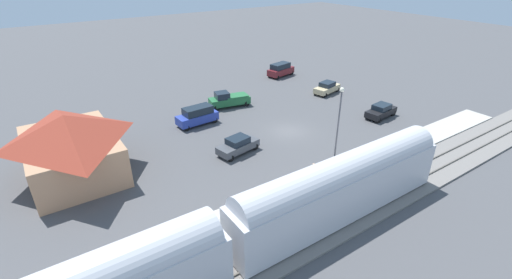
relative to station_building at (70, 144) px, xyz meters
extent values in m
plane|color=#4C4C4F|center=(-4.00, -22.00, -3.06)|extent=(200.00, 200.00, 0.00)
cube|color=slate|center=(-18.00, -22.00, -2.97)|extent=(4.80, 70.00, 0.18)
cube|color=#59544C|center=(-18.72, -22.00, -2.82)|extent=(0.10, 70.00, 0.12)
cube|color=#59544C|center=(-17.28, -22.00, -2.82)|extent=(0.10, 70.00, 0.12)
cube|color=#B7B2A8|center=(-14.00, -22.00, -2.91)|extent=(3.20, 46.00, 0.30)
cube|color=silver|center=(-18.00, -15.57, -0.91)|extent=(2.90, 18.99, 3.70)
cube|color=#19389E|center=(-16.54, -15.57, -1.21)|extent=(0.04, 17.47, 0.36)
cylinder|color=silver|center=(-18.00, -15.57, 0.84)|extent=(2.75, 18.23, 2.76)
cube|color=tan|center=(0.00, 0.00, -1.20)|extent=(10.38, 7.37, 3.72)
pyramid|color=maroon|center=(0.00, 0.00, 1.74)|extent=(11.18, 8.17, 2.15)
cube|color=#4C3323|center=(0.00, -3.71, -2.01)|extent=(1.10, 0.08, 2.10)
cylinder|color=#23284C|center=(-14.75, -16.08, -2.33)|extent=(0.22, 0.22, 0.85)
cylinder|color=#2D72B7|center=(-14.75, -16.08, -1.60)|extent=(0.36, 0.36, 0.62)
sphere|color=tan|center=(-14.75, -16.08, -1.17)|extent=(0.24, 0.24, 0.24)
cylinder|color=brown|center=(-13.48, -17.00, -2.33)|extent=(0.22, 0.22, 0.85)
cylinder|color=#2D72B7|center=(-13.48, -17.00, -1.60)|extent=(0.36, 0.36, 0.62)
sphere|color=tan|center=(-13.48, -17.00, -1.17)|extent=(0.24, 0.24, 0.24)
cube|color=#47494F|center=(-5.04, -14.44, -2.34)|extent=(2.64, 4.76, 0.76)
cube|color=#19232D|center=(-5.04, -14.44, -1.64)|extent=(1.99, 2.42, 0.64)
cylinder|color=black|center=(-6.14, -12.92, -2.72)|extent=(0.22, 0.68, 0.68)
cylinder|color=black|center=(-4.56, -12.62, -2.72)|extent=(0.22, 0.68, 0.68)
cylinder|color=black|center=(-5.51, -16.26, -2.72)|extent=(0.22, 0.68, 0.68)
cylinder|color=black|center=(-3.94, -15.96, -2.72)|extent=(0.22, 0.68, 0.68)
cube|color=black|center=(-7.30, -34.07, -2.34)|extent=(2.35, 4.68, 0.76)
cube|color=#19232D|center=(-7.30, -34.07, -1.64)|extent=(1.86, 2.33, 0.64)
cylinder|color=black|center=(-8.29, -32.47, -2.72)|extent=(0.22, 0.68, 0.68)
cylinder|color=black|center=(-6.70, -32.29, -2.72)|extent=(0.22, 0.68, 0.68)
cylinder|color=black|center=(-7.90, -35.85, -2.72)|extent=(0.22, 0.68, 0.68)
cylinder|color=black|center=(-6.31, -35.67, -2.72)|extent=(0.22, 0.68, 0.68)
cube|color=maroon|center=(13.80, -34.57, -2.22)|extent=(2.91, 5.19, 1.00)
cube|color=#19232D|center=(13.77, -34.43, -1.28)|extent=(2.38, 3.71, 0.88)
cylinder|color=black|center=(15.02, -36.26, -2.72)|extent=(0.22, 0.68, 0.68)
cylinder|color=black|center=(13.34, -36.61, -2.72)|extent=(0.22, 0.68, 0.68)
cylinder|color=black|center=(14.26, -32.54, -2.72)|extent=(0.22, 0.68, 0.68)
cylinder|color=black|center=(12.57, -32.88, -2.72)|extent=(0.22, 0.68, 0.68)
cube|color=#C6B284|center=(3.03, -34.85, -2.34)|extent=(2.78, 4.79, 0.76)
cube|color=#19232D|center=(3.03, -34.85, -1.64)|extent=(2.05, 2.46, 0.64)
cylinder|color=black|center=(1.88, -33.37, -2.72)|extent=(0.22, 0.68, 0.68)
cylinder|color=black|center=(3.44, -33.01, -2.72)|extent=(0.22, 0.68, 0.68)
cylinder|color=black|center=(2.62, -36.68, -2.72)|extent=(0.22, 0.68, 0.68)
cylinder|color=black|center=(4.18, -36.33, -2.72)|extent=(0.22, 0.68, 0.68)
cube|color=#236638|center=(6.58, -20.27, -2.22)|extent=(2.98, 5.68, 0.92)
cube|color=#19232D|center=(6.78, -19.26, -1.34)|extent=(2.03, 2.03, 0.84)
cylinder|color=black|center=(6.16, -17.99, -2.68)|extent=(0.22, 0.76, 0.76)
cylinder|color=black|center=(7.84, -18.33, -2.68)|extent=(0.22, 0.76, 0.76)
cylinder|color=black|center=(5.31, -22.21, -2.68)|extent=(0.22, 0.76, 0.76)
cylinder|color=black|center=(7.00, -22.54, -2.68)|extent=(0.22, 0.76, 0.76)
cube|color=#236638|center=(6.39, -21.19, -1.66)|extent=(2.41, 3.28, 0.20)
cube|color=#283D9E|center=(3.70, -14.10, -2.22)|extent=(2.23, 5.00, 1.00)
cube|color=#19232D|center=(3.71, -14.24, -1.28)|extent=(1.91, 3.52, 0.88)
cylinder|color=black|center=(2.74, -12.25, -2.72)|extent=(0.22, 0.68, 0.68)
cylinder|color=black|center=(4.46, -12.15, -2.72)|extent=(0.22, 0.68, 0.68)
cylinder|color=black|center=(2.95, -16.04, -2.72)|extent=(0.22, 0.68, 0.68)
cylinder|color=black|center=(4.67, -15.94, -2.72)|extent=(0.22, 0.68, 0.68)
cylinder|color=#515156|center=(-11.20, -22.10, 0.39)|extent=(0.16, 0.16, 6.89)
sphere|color=#EAE5C6|center=(-11.20, -22.10, 4.02)|extent=(0.44, 0.44, 0.44)
camera|label=1|loc=(-32.58, 2.06, 14.77)|focal=24.94mm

